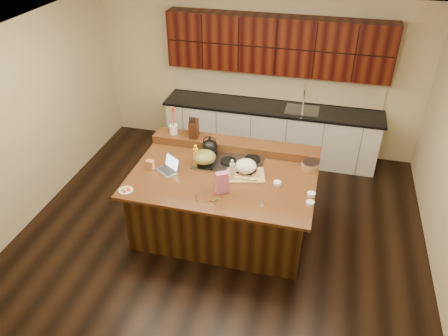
# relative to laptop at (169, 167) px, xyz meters

# --- Properties ---
(room) EXTENTS (5.52, 5.02, 2.72)m
(room) POSITION_rel_laptop_xyz_m (0.72, 0.06, 0.38)
(room) COLOR black
(room) RESTS_ON ground
(island) EXTENTS (2.40, 1.60, 0.92)m
(island) POSITION_rel_laptop_xyz_m (0.72, 0.06, -0.51)
(island) COLOR black
(island) RESTS_ON ground
(back_ledge) EXTENTS (2.40, 0.30, 0.12)m
(back_ledge) POSITION_rel_laptop_xyz_m (0.72, 0.76, 0.01)
(back_ledge) COLOR black
(back_ledge) RESTS_ON island
(cooktop) EXTENTS (0.92, 0.52, 0.05)m
(cooktop) POSITION_rel_laptop_xyz_m (0.72, 0.36, -0.04)
(cooktop) COLOR gray
(cooktop) RESTS_ON island
(back_counter) EXTENTS (3.70, 0.66, 2.40)m
(back_counter) POSITION_rel_laptop_xyz_m (1.02, 2.29, 0.01)
(back_counter) COLOR silver
(back_counter) RESTS_ON ground
(kettle) EXTENTS (0.24, 0.24, 0.20)m
(kettle) POSITION_rel_laptop_xyz_m (0.42, 0.49, 0.09)
(kettle) COLOR black
(kettle) RESTS_ON cooktop
(green_bowl) EXTENTS (0.40, 0.40, 0.17)m
(green_bowl) POSITION_rel_laptop_xyz_m (0.42, 0.23, 0.08)
(green_bowl) COLOR olive
(green_bowl) RESTS_ON cooktop
(laptop) EXTENTS (0.35, 0.34, 0.19)m
(laptop) POSITION_rel_laptop_xyz_m (0.00, 0.00, 0.00)
(laptop) COLOR #B7B7BC
(laptop) RESTS_ON island
(oil_bottle) EXTENTS (0.08, 0.08, 0.27)m
(oil_bottle) POSITION_rel_laptop_xyz_m (0.31, 0.19, 0.08)
(oil_bottle) COLOR orange
(oil_bottle) RESTS_ON island
(vinegar_bottle) EXTENTS (0.08, 0.08, 0.25)m
(vinegar_bottle) POSITION_rel_laptop_xyz_m (0.86, -0.02, 0.07)
(vinegar_bottle) COLOR silver
(vinegar_bottle) RESTS_ON island
(wooden_tray) EXTENTS (0.55, 0.46, 0.19)m
(wooden_tray) POSITION_rel_laptop_xyz_m (1.00, 0.17, 0.03)
(wooden_tray) COLOR tan
(wooden_tray) RESTS_ON island
(ramekin_a) EXTENTS (0.12, 0.12, 0.04)m
(ramekin_a) POSITION_rel_laptop_xyz_m (1.87, -0.28, -0.03)
(ramekin_a) COLOR white
(ramekin_a) RESTS_ON island
(ramekin_b) EXTENTS (0.13, 0.13, 0.04)m
(ramekin_b) POSITION_rel_laptop_xyz_m (1.87, -0.10, -0.03)
(ramekin_b) COLOR white
(ramekin_b) RESTS_ON island
(ramekin_c) EXTENTS (0.10, 0.10, 0.04)m
(ramekin_c) POSITION_rel_laptop_xyz_m (1.43, 0.02, -0.03)
(ramekin_c) COLOR white
(ramekin_c) RESTS_ON island
(strainer_bowl) EXTENTS (0.26, 0.26, 0.09)m
(strainer_bowl) POSITION_rel_laptop_xyz_m (1.80, 0.49, -0.01)
(strainer_bowl) COLOR #996B3F
(strainer_bowl) RESTS_ON island
(kitchen_timer) EXTENTS (0.08, 0.08, 0.07)m
(kitchen_timer) POSITION_rel_laptop_xyz_m (1.31, -0.42, -0.02)
(kitchen_timer) COLOR silver
(kitchen_timer) RESTS_ON island
(pink_bag) EXTENTS (0.17, 0.15, 0.29)m
(pink_bag) POSITION_rel_laptop_xyz_m (0.80, -0.30, 0.09)
(pink_bag) COLOR #D1628F
(pink_bag) RESTS_ON island
(candy_plate) EXTENTS (0.24, 0.24, 0.01)m
(candy_plate) POSITION_rel_laptop_xyz_m (-0.36, -0.56, -0.05)
(candy_plate) COLOR white
(candy_plate) RESTS_ON island
(package_box) EXTENTS (0.10, 0.08, 0.13)m
(package_box) POSITION_rel_laptop_xyz_m (-0.25, -0.03, 0.01)
(package_box) COLOR #C58745
(package_box) RESTS_ON island
(utensil_crock) EXTENTS (0.15, 0.15, 0.14)m
(utensil_crock) POSITION_rel_laptop_xyz_m (-0.20, 0.76, 0.14)
(utensil_crock) COLOR white
(utensil_crock) RESTS_ON back_ledge
(knife_block) EXTENTS (0.15, 0.21, 0.24)m
(knife_block) POSITION_rel_laptop_xyz_m (0.11, 0.76, 0.19)
(knife_block) COLOR black
(knife_block) RESTS_ON back_ledge
(gumdrop_0) EXTENTS (0.02, 0.02, 0.02)m
(gumdrop_0) POSITION_rel_laptop_xyz_m (0.72, -0.39, -0.04)
(gumdrop_0) COLOR red
(gumdrop_0) RESTS_ON island
(gumdrop_1) EXTENTS (0.02, 0.02, 0.02)m
(gumdrop_1) POSITION_rel_laptop_xyz_m (0.50, -0.44, -0.04)
(gumdrop_1) COLOR #198C26
(gumdrop_1) RESTS_ON island
(gumdrop_2) EXTENTS (0.02, 0.02, 0.02)m
(gumdrop_2) POSITION_rel_laptop_xyz_m (0.77, -0.49, -0.04)
(gumdrop_2) COLOR red
(gumdrop_2) RESTS_ON island
(gumdrop_3) EXTENTS (0.02, 0.02, 0.02)m
(gumdrop_3) POSITION_rel_laptop_xyz_m (0.65, -0.54, -0.04)
(gumdrop_3) COLOR #198C26
(gumdrop_3) RESTS_ON island
(gumdrop_4) EXTENTS (0.02, 0.02, 0.02)m
(gumdrop_4) POSITION_rel_laptop_xyz_m (0.83, -0.41, -0.04)
(gumdrop_4) COLOR red
(gumdrop_4) RESTS_ON island
(gumdrop_5) EXTENTS (0.02, 0.02, 0.02)m
(gumdrop_5) POSITION_rel_laptop_xyz_m (0.58, -0.39, -0.04)
(gumdrop_5) COLOR #198C26
(gumdrop_5) RESTS_ON island
(gumdrop_6) EXTENTS (0.02, 0.02, 0.02)m
(gumdrop_6) POSITION_rel_laptop_xyz_m (0.53, -0.50, -0.04)
(gumdrop_6) COLOR red
(gumdrop_6) RESTS_ON island
(gumdrop_7) EXTENTS (0.02, 0.02, 0.02)m
(gumdrop_7) POSITION_rel_laptop_xyz_m (0.78, -0.46, -0.04)
(gumdrop_7) COLOR #198C26
(gumdrop_7) RESTS_ON island
(gumdrop_8) EXTENTS (0.02, 0.02, 0.02)m
(gumdrop_8) POSITION_rel_laptop_xyz_m (0.77, -0.52, -0.04)
(gumdrop_8) COLOR red
(gumdrop_8) RESTS_ON island
(gumdrop_9) EXTENTS (0.02, 0.02, 0.02)m
(gumdrop_9) POSITION_rel_laptop_xyz_m (0.77, -0.54, -0.04)
(gumdrop_9) COLOR #198C26
(gumdrop_9) RESTS_ON island
(gumdrop_10) EXTENTS (0.02, 0.02, 0.02)m
(gumdrop_10) POSITION_rel_laptop_xyz_m (0.70, -0.51, -0.04)
(gumdrop_10) COLOR red
(gumdrop_10) RESTS_ON island
(gumdrop_11) EXTENTS (0.02, 0.02, 0.02)m
(gumdrop_11) POSITION_rel_laptop_xyz_m (0.55, -0.55, -0.04)
(gumdrop_11) COLOR #198C26
(gumdrop_11) RESTS_ON island
(gumdrop_12) EXTENTS (0.02, 0.02, 0.02)m
(gumdrop_12) POSITION_rel_laptop_xyz_m (0.76, -0.34, -0.04)
(gumdrop_12) COLOR red
(gumdrop_12) RESTS_ON island
(gumdrop_13) EXTENTS (0.02, 0.02, 0.02)m
(gumdrop_13) POSITION_rel_laptop_xyz_m (0.73, -0.51, -0.04)
(gumdrop_13) COLOR #198C26
(gumdrop_13) RESTS_ON island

